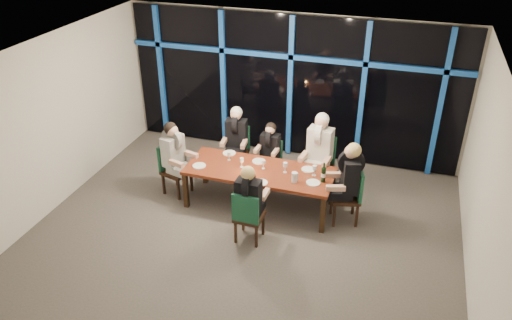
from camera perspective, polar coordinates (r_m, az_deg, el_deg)
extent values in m
plane|color=#5B5551|center=(8.53, -1.24, -8.06)|extent=(7.00, 7.00, 0.00)
cube|color=silver|center=(10.34, 4.08, 8.39)|extent=(7.00, 0.04, 3.00)
cube|color=silver|center=(5.48, -11.83, -13.52)|extent=(7.00, 0.04, 3.00)
cube|color=silver|center=(9.35, -22.15, 3.88)|extent=(0.04, 6.00, 3.00)
cube|color=silver|center=(7.49, 24.92, -3.10)|extent=(0.04, 6.00, 3.00)
cube|color=white|center=(7.13, -1.50, 11.52)|extent=(7.00, 6.00, 0.04)
cube|color=black|center=(10.29, 4.00, 8.28)|extent=(6.86, 0.04, 2.94)
cube|color=#154DA9|center=(11.24, -10.76, 9.67)|extent=(0.10, 0.10, 2.94)
cube|color=#154DA9|center=(10.65, -3.74, 9.04)|extent=(0.10, 0.10, 2.94)
cube|color=#154DA9|center=(10.24, 3.93, 8.18)|extent=(0.10, 0.10, 2.94)
cube|color=#154DA9|center=(10.03, 12.05, 7.12)|extent=(0.10, 0.10, 2.94)
cube|color=#154DA9|center=(10.02, 20.31, 5.89)|extent=(0.10, 0.10, 2.94)
cube|color=#154DA9|center=(10.03, 4.06, 11.71)|extent=(6.86, 0.10, 0.10)
cube|color=#FF2D14|center=(10.18, 10.70, 11.50)|extent=(0.60, 0.05, 0.35)
cube|color=maroon|center=(8.76, 0.40, -1.28)|extent=(2.60, 1.00, 0.06)
cube|color=#311E10|center=(9.01, -8.02, -3.46)|extent=(0.08, 0.08, 0.69)
cube|color=#311E10|center=(8.37, 7.66, -6.25)|extent=(0.08, 0.08, 0.69)
cube|color=#311E10|center=(9.69, -5.85, -0.79)|extent=(0.08, 0.08, 0.69)
cube|color=#311E10|center=(9.10, 8.71, -3.16)|extent=(0.08, 0.08, 0.69)
cube|color=black|center=(9.89, -2.24, 0.74)|extent=(0.50, 0.50, 0.06)
cube|color=#1B593B|center=(9.94, -2.00, 2.66)|extent=(0.45, 0.10, 0.50)
cube|color=black|center=(9.90, -3.47, -0.88)|extent=(0.04, 0.04, 0.42)
cube|color=black|center=(9.82, -1.43, -1.09)|extent=(0.04, 0.04, 0.42)
cube|color=black|center=(10.20, -2.97, 0.12)|extent=(0.04, 0.04, 0.42)
cube|color=black|center=(10.13, -0.98, -0.07)|extent=(0.04, 0.04, 0.42)
cube|color=black|center=(9.62, 1.54, -0.49)|extent=(0.42, 0.42, 0.05)
cube|color=#1B593B|center=(9.65, 1.92, 1.22)|extent=(0.40, 0.07, 0.44)
cube|color=black|center=(9.65, 0.31, -1.85)|extent=(0.04, 0.04, 0.37)
cube|color=black|center=(9.56, 2.08, -2.21)|extent=(0.04, 0.04, 0.37)
cube|color=black|center=(9.91, 0.98, -0.97)|extent=(0.04, 0.04, 0.37)
cube|color=black|center=(9.81, 2.71, -1.31)|extent=(0.04, 0.04, 0.37)
cube|color=black|center=(9.37, 7.07, -0.87)|extent=(0.56, 0.56, 0.07)
cube|color=#1B593B|center=(9.42, 7.62, 1.33)|extent=(0.50, 0.12, 0.56)
cube|color=black|center=(9.40, 5.43, -2.57)|extent=(0.05, 0.05, 0.47)
cube|color=black|center=(9.30, 7.74, -3.11)|extent=(0.05, 0.05, 0.47)
cube|color=black|center=(9.73, 6.25, -1.44)|extent=(0.05, 0.05, 0.47)
cube|color=black|center=(9.63, 8.49, -1.95)|extent=(0.05, 0.05, 0.47)
cube|color=black|center=(9.38, -9.07, -1.30)|extent=(0.56, 0.56, 0.06)
cube|color=#1B593B|center=(9.37, -10.12, 0.49)|extent=(0.17, 0.45, 0.51)
cube|color=black|center=(9.29, -8.85, -3.40)|extent=(0.05, 0.05, 0.43)
cube|color=black|center=(9.51, -7.40, -2.42)|extent=(0.05, 0.05, 0.43)
cube|color=black|center=(9.51, -10.51, -2.72)|extent=(0.05, 0.05, 0.43)
cube|color=black|center=(9.73, -9.05, -1.78)|extent=(0.05, 0.05, 0.43)
cube|color=black|center=(8.63, 10.15, -4.20)|extent=(0.59, 0.59, 0.06)
cube|color=#1B593B|center=(8.52, 11.72, -2.59)|extent=(0.19, 0.47, 0.53)
cube|color=black|center=(8.90, 8.63, -4.89)|extent=(0.05, 0.05, 0.44)
cube|color=black|center=(8.59, 8.92, -6.31)|extent=(0.05, 0.05, 0.44)
cube|color=black|center=(8.96, 11.05, -4.88)|extent=(0.05, 0.05, 0.44)
cube|color=black|center=(8.65, 11.43, -6.29)|extent=(0.05, 0.05, 0.44)
cube|color=black|center=(8.10, -0.75, -6.46)|extent=(0.45, 0.45, 0.06)
cube|color=#1B593B|center=(7.79, -1.25, -5.67)|extent=(0.44, 0.06, 0.49)
cube|color=black|center=(8.33, 0.83, -7.34)|extent=(0.04, 0.04, 0.41)
cube|color=black|center=(8.42, -1.47, -6.87)|extent=(0.04, 0.04, 0.41)
cube|color=black|center=(8.06, 0.03, -8.76)|extent=(0.04, 0.04, 0.41)
cube|color=black|center=(8.16, -2.34, -8.25)|extent=(0.04, 0.04, 0.41)
cube|color=black|center=(9.74, -2.42, 0.93)|extent=(0.41, 0.46, 0.14)
cube|color=black|center=(9.73, -2.23, 3.09)|extent=(0.43, 0.28, 0.56)
cylinder|color=black|center=(9.63, -2.26, 4.27)|extent=(0.15, 0.43, 0.42)
sphere|color=tan|center=(9.54, -2.31, 5.20)|extent=(0.21, 0.21, 0.21)
sphere|color=silver|center=(9.57, -2.26, 5.46)|extent=(0.23, 0.23, 0.23)
cube|color=tan|center=(9.61, -3.72, 2.07)|extent=(0.11, 0.31, 0.08)
cube|color=tan|center=(9.52, -1.38, 1.85)|extent=(0.11, 0.31, 0.08)
cube|color=black|center=(9.49, 1.32, -0.32)|extent=(0.34, 0.39, 0.12)
cube|color=black|center=(9.47, 1.64, 1.60)|extent=(0.37, 0.24, 0.49)
cylinder|color=black|center=(9.38, 1.66, 2.65)|extent=(0.11, 0.38, 0.37)
sphere|color=tan|center=(9.30, 1.63, 3.48)|extent=(0.19, 0.19, 0.19)
sphere|color=black|center=(9.32, 1.71, 3.71)|extent=(0.20, 0.20, 0.20)
cube|color=tan|center=(9.35, 0.18, 1.27)|extent=(0.09, 0.27, 0.07)
cube|color=tan|center=(9.24, 2.21, 0.89)|extent=(0.09, 0.27, 0.07)
cube|color=silver|center=(9.21, 6.85, -0.65)|extent=(0.46, 0.52, 0.16)
cube|color=silver|center=(9.18, 7.34, 1.84)|extent=(0.48, 0.32, 0.62)
cylinder|color=silver|center=(9.07, 7.44, 3.21)|extent=(0.17, 0.48, 0.47)
sphere|color=tan|center=(8.97, 7.48, 4.31)|extent=(0.23, 0.23, 0.23)
sphere|color=silver|center=(8.99, 7.58, 4.61)|extent=(0.26, 0.26, 0.26)
cube|color=tan|center=(9.11, 5.41, 0.39)|extent=(0.13, 0.34, 0.09)
cube|color=tan|center=(8.99, 8.06, -0.19)|extent=(0.13, 0.34, 0.09)
cube|color=black|center=(9.26, -8.55, -0.98)|extent=(0.51, 0.47, 0.14)
cube|color=black|center=(9.20, -9.46, 1.11)|extent=(0.34, 0.46, 0.57)
cylinder|color=black|center=(9.09, -9.58, 2.35)|extent=(0.44, 0.21, 0.43)
sphere|color=tan|center=(9.00, -9.58, 3.36)|extent=(0.21, 0.21, 0.21)
sphere|color=black|center=(9.01, -9.78, 3.60)|extent=(0.23, 0.23, 0.23)
cube|color=tan|center=(8.97, -9.11, -0.38)|extent=(0.32, 0.16, 0.08)
cube|color=tan|center=(9.23, -7.45, 0.66)|extent=(0.32, 0.16, 0.08)
cube|color=black|center=(8.56, 9.37, -3.61)|extent=(0.53, 0.49, 0.15)
cube|color=black|center=(8.40, 10.70, -1.61)|extent=(0.36, 0.48, 0.59)
cylinder|color=black|center=(8.29, 10.85, -0.24)|extent=(0.46, 0.23, 0.44)
sphere|color=tan|center=(8.20, 10.82, 0.92)|extent=(0.22, 0.22, 0.22)
sphere|color=tan|center=(8.19, 11.14, 1.11)|extent=(0.24, 0.24, 0.24)
cube|color=tan|center=(8.61, 8.75, -1.67)|extent=(0.33, 0.17, 0.08)
cube|color=tan|center=(8.26, 9.09, -3.17)|extent=(0.33, 0.17, 0.08)
cube|color=black|center=(8.13, -0.47, -5.44)|extent=(0.36, 0.42, 0.14)
cube|color=black|center=(7.83, -0.86, -4.10)|extent=(0.40, 0.25, 0.55)
cylinder|color=black|center=(7.71, -0.88, -2.76)|extent=(0.11, 0.42, 0.41)
sphere|color=tan|center=(7.63, -0.84, -1.56)|extent=(0.21, 0.21, 0.21)
sphere|color=tan|center=(7.59, -0.94, -1.51)|extent=(0.23, 0.23, 0.23)
cube|color=tan|center=(8.00, 1.04, -3.93)|extent=(0.09, 0.30, 0.08)
cube|color=tan|center=(8.11, -1.61, -3.44)|extent=(0.09, 0.30, 0.08)
cylinder|color=white|center=(9.27, -3.07, 0.78)|extent=(0.24, 0.24, 0.01)
cylinder|color=white|center=(8.99, 0.33, -0.14)|extent=(0.24, 0.24, 0.01)
cylinder|color=white|center=(8.78, 5.99, -1.08)|extent=(0.24, 0.24, 0.01)
cylinder|color=white|center=(8.90, -6.52, -0.66)|extent=(0.24, 0.24, 0.01)
cylinder|color=white|center=(8.41, 6.55, -2.60)|extent=(0.24, 0.24, 0.01)
cylinder|color=white|center=(8.36, 0.53, -2.59)|extent=(0.24, 0.24, 0.01)
cylinder|color=black|center=(8.42, 7.71, -1.69)|extent=(0.08, 0.08, 0.26)
cylinder|color=black|center=(8.33, 7.79, -0.64)|extent=(0.03, 0.03, 0.10)
cylinder|color=silver|center=(8.42, 7.71, -1.69)|extent=(0.08, 0.08, 0.07)
cylinder|color=silver|center=(8.37, 4.41, -1.98)|extent=(0.10, 0.10, 0.18)
cylinder|color=silver|center=(8.35, 4.78, -1.93)|extent=(0.01, 0.01, 0.13)
cylinder|color=#FC9D4B|center=(8.65, -0.96, -1.36)|extent=(0.05, 0.05, 0.03)
cylinder|color=white|center=(8.83, -1.63, -0.79)|extent=(0.07, 0.07, 0.01)
cylinder|color=white|center=(8.80, -1.64, -0.48)|extent=(0.01, 0.01, 0.10)
cylinder|color=white|center=(8.76, -1.64, 0.01)|extent=(0.07, 0.07, 0.07)
cylinder|color=silver|center=(8.78, 0.86, -0.96)|extent=(0.06, 0.06, 0.01)
cylinder|color=silver|center=(8.75, 0.86, -0.68)|extent=(0.01, 0.01, 0.09)
cylinder|color=silver|center=(8.71, 0.86, -0.22)|extent=(0.06, 0.06, 0.07)
cylinder|color=silver|center=(8.68, 3.33, -1.39)|extent=(0.07, 0.07, 0.01)
cylinder|color=silver|center=(8.65, 3.34, -1.06)|extent=(0.01, 0.01, 0.11)
cylinder|color=silver|center=(8.60, 3.36, -0.53)|extent=(0.07, 0.07, 0.08)
cylinder|color=silver|center=(9.06, -3.09, 0.01)|extent=(0.06, 0.06, 0.01)
cylinder|color=silver|center=(9.03, -3.10, 0.29)|extent=(0.01, 0.01, 0.09)
cylinder|color=silver|center=(8.99, -3.11, 0.73)|extent=(0.06, 0.06, 0.07)
cylinder|color=silver|center=(8.63, 6.65, -1.74)|extent=(0.07, 0.07, 0.01)
cylinder|color=silver|center=(8.60, 6.68, -1.41)|extent=(0.01, 0.01, 0.11)
cylinder|color=silver|center=(8.55, 6.71, -0.87)|extent=(0.08, 0.08, 0.08)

